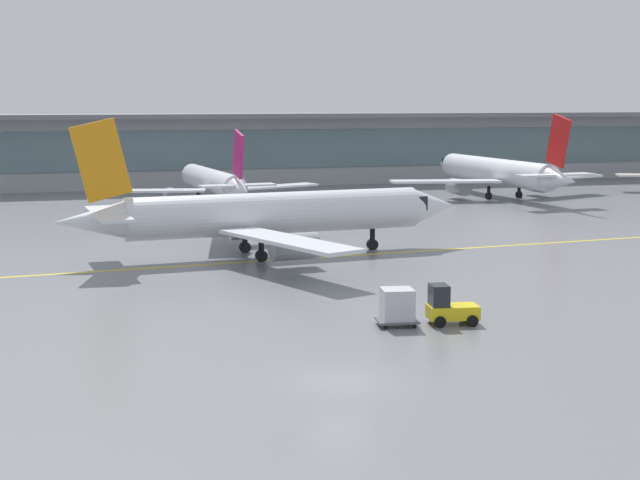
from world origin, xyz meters
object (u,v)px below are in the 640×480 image
(gate_airplane_3, at_px, (498,172))
(cargo_dolly_lead, at_px, (397,306))
(taxiing_regional_jet, at_px, (271,215))
(baggage_tug, at_px, (449,307))
(gate_airplane_2, at_px, (213,182))

(gate_airplane_3, xyz_separation_m, cargo_dolly_lead, (-33.46, -56.53, -1.94))
(taxiing_regional_jet, xyz_separation_m, baggage_tug, (4.10, -23.50, -2.19))
(gate_airplane_2, relative_size, baggage_tug, 9.31)
(gate_airplane_2, relative_size, cargo_dolly_lead, 11.19)
(gate_airplane_2, height_order, cargo_dolly_lead, gate_airplane_2)
(cargo_dolly_lead, bearing_deg, gate_airplane_3, 67.60)
(gate_airplane_3, bearing_deg, cargo_dolly_lead, 144.65)
(gate_airplane_3, bearing_deg, taxiing_regional_jet, 129.05)
(gate_airplane_3, relative_size, baggage_tug, 10.88)
(baggage_tug, relative_size, cargo_dolly_lead, 1.20)
(gate_airplane_2, xyz_separation_m, cargo_dolly_lead, (0.14, -57.55, -1.51))
(gate_airplane_3, distance_m, taxiing_regional_jet, 48.30)
(taxiing_regional_jet, bearing_deg, baggage_tug, -85.19)
(taxiing_regional_jet, height_order, baggage_tug, taxiing_regional_jet)
(gate_airplane_3, relative_size, cargo_dolly_lead, 13.08)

